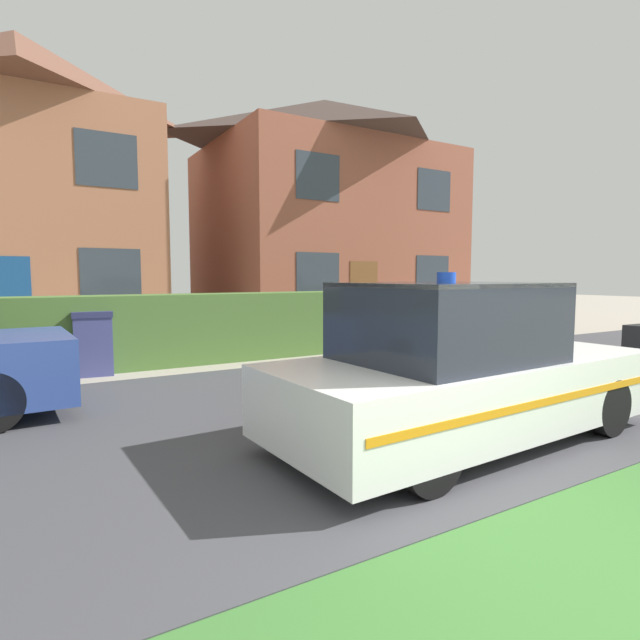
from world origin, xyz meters
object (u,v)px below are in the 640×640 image
object	(u,v)px
house_left	(22,184)
wheelie_bin	(94,342)
house_right	(325,211)
police_car	(460,370)

from	to	relation	value
house_left	wheelie_bin	bearing A→B (deg)	-82.41
house_right	police_car	bearing A→B (deg)	-115.37
house_left	police_car	bearing A→B (deg)	-73.46
house_right	wheelie_bin	bearing A→B (deg)	-142.95
police_car	house_right	world-z (taller)	house_right
house_right	house_left	bearing A→B (deg)	177.99
police_car	house_left	distance (m)	13.22
house_left	house_right	distance (m)	9.30
police_car	wheelie_bin	distance (m)	6.23
police_car	wheelie_bin	world-z (taller)	police_car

